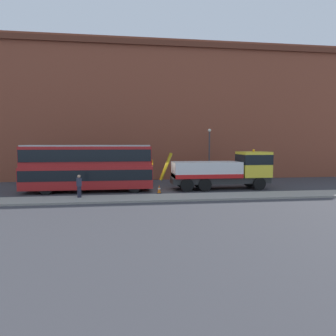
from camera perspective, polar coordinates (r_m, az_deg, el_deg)
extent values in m
plane|color=#38383D|center=(27.59, -1.19, -4.15)|extent=(120.00, 120.00, 0.00)
cube|color=gray|center=(23.46, 0.01, -5.52)|extent=(60.00, 2.80, 0.15)
cube|color=brown|center=(36.03, -2.82, 10.66)|extent=(60.00, 1.20, 16.00)
cube|color=brown|center=(36.83, -2.76, 22.31)|extent=(60.00, 0.30, 0.60)
cube|color=#2D2D2D|center=(28.56, 9.63, -2.18)|extent=(9.01, 2.23, 0.55)
cube|color=yellow|center=(29.55, 15.60, 0.71)|extent=(2.61, 2.61, 2.30)
cube|color=black|center=(29.52, 15.62, 1.58)|extent=(2.63, 2.63, 0.90)
cube|color=silver|center=(28.11, 7.13, -0.27)|extent=(6.11, 2.61, 1.40)
cube|color=red|center=(28.16, 7.12, -1.32)|extent=(6.11, 2.67, 0.36)
cylinder|color=#B79914|center=(27.37, -0.40, 0.27)|extent=(1.23, 0.28, 2.52)
sphere|color=orange|center=(29.49, 15.66, 3.17)|extent=(0.24, 0.24, 0.24)
cylinder|color=black|center=(30.76, 14.89, -2.31)|extent=(1.16, 0.34, 1.16)
cylinder|color=black|center=(28.74, 16.59, -2.82)|extent=(1.16, 0.34, 1.16)
cylinder|color=black|center=(29.21, 5.78, -2.53)|extent=(1.16, 0.34, 1.16)
cylinder|color=black|center=(27.08, 6.88, -3.11)|extent=(1.16, 0.34, 1.16)
cylinder|color=black|center=(28.88, 2.69, -2.60)|extent=(1.16, 0.34, 1.16)
cylinder|color=black|center=(26.72, 3.55, -3.19)|extent=(1.16, 0.34, 1.16)
cube|color=#AD1E1E|center=(27.40, -14.58, -1.64)|extent=(11.01, 2.53, 1.90)
cube|color=#AD1E1E|center=(27.27, -14.66, 2.12)|extent=(10.79, 2.43, 1.70)
cube|color=black|center=(27.37, -14.59, -1.12)|extent=(10.90, 2.58, 0.90)
cube|color=black|center=(27.26, -14.67, 2.33)|extent=(10.68, 2.58, 1.00)
cube|color=#B2B2B2|center=(27.24, -14.70, 4.03)|extent=(10.57, 2.33, 0.12)
cube|color=yellow|center=(27.18, -3.01, 1.09)|extent=(0.06, 1.50, 0.44)
cylinder|color=black|center=(28.37, -6.44, -2.88)|extent=(1.04, 0.30, 1.04)
cylinder|color=black|center=(26.23, -6.33, -3.49)|extent=(1.04, 0.30, 1.04)
cylinder|color=black|center=(29.12, -20.77, -2.95)|extent=(1.04, 0.30, 1.04)
cylinder|color=black|center=(27.04, -21.80, -3.55)|extent=(1.04, 0.30, 1.04)
cylinder|color=#232333|center=(24.01, -16.20, -4.27)|extent=(0.41, 0.41, 0.85)
cube|color=#2D3347|center=(23.91, -16.24, -2.53)|extent=(0.42, 0.48, 0.62)
sphere|color=tan|center=(23.86, -16.26, -1.50)|extent=(0.24, 0.24, 0.24)
cone|color=orange|center=(25.87, -1.67, -3.93)|extent=(0.32, 0.32, 0.72)
cylinder|color=white|center=(25.87, -1.67, -3.85)|extent=(0.21, 0.21, 0.10)
cube|color=black|center=(25.93, -1.67, -4.68)|extent=(0.36, 0.36, 0.04)
cylinder|color=#38383D|center=(34.79, 7.68, 2.18)|extent=(0.16, 0.16, 5.50)
sphere|color=#EAE5C6|center=(34.79, 7.74, 6.96)|extent=(0.36, 0.36, 0.36)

